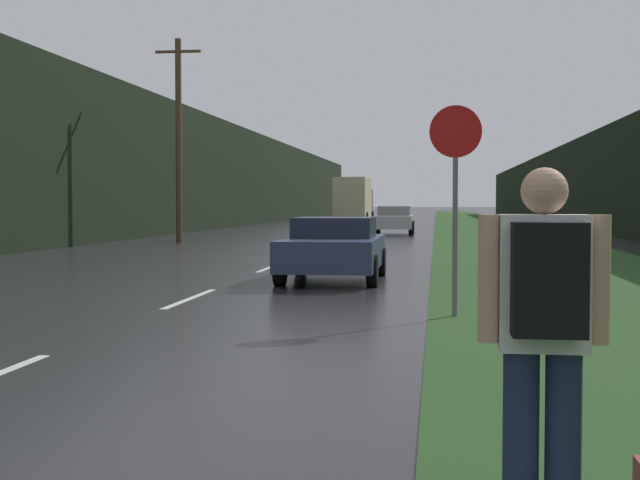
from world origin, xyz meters
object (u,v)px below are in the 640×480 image
object	(u,v)px
hitchhiker_with_backpack	(544,327)
delivery_truck	(354,200)
car_passing_near	(334,248)
stop_sign	(455,186)
car_passing_far	(394,220)

from	to	relation	value
hitchhiker_with_backpack	delivery_truck	distance (m)	60.89
hitchhiker_with_backpack	car_passing_near	world-z (taller)	hitchhiker_with_backpack
stop_sign	car_passing_far	distance (m)	31.61
car_passing_far	delivery_truck	size ratio (longest dim) A/B	0.47
hitchhiker_with_backpack	stop_sign	bearing A→B (deg)	91.84
stop_sign	car_passing_far	xyz separation A→B (m)	(-2.31, 31.51, -1.09)
stop_sign	delivery_truck	distance (m)	52.84
delivery_truck	stop_sign	bearing A→B (deg)	-83.25
stop_sign	delivery_truck	bearing A→B (deg)	96.75
car_passing_far	delivery_truck	xyz separation A→B (m)	(-3.90, 20.96, 1.04)
stop_sign	hitchhiker_with_backpack	distance (m)	8.11
car_passing_far	stop_sign	bearing A→B (deg)	94.20
stop_sign	hitchhiker_with_backpack	xyz separation A→B (m)	(0.25, -8.06, -0.80)
stop_sign	hitchhiker_with_backpack	world-z (taller)	stop_sign
hitchhiker_with_backpack	delivery_truck	xyz separation A→B (m)	(-6.46, 60.54, 0.76)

